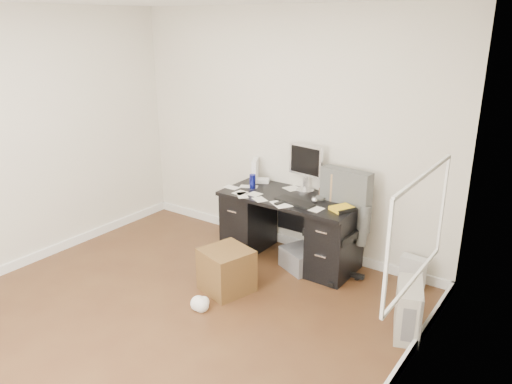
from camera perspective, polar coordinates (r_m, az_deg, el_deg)
ground at (r=4.69m, az=-10.46°, el=-14.05°), size 4.00×4.00×0.00m
room_shell at (r=4.04m, az=-11.24°, el=6.12°), size 4.02×4.02×2.71m
desk at (r=5.48m, az=3.86°, el=-3.93°), size 1.50×0.70×0.75m
loose_papers at (r=5.42m, az=1.85°, el=-0.21°), size 1.10×0.60×0.00m
lcd_monitor at (r=5.45m, az=5.72°, el=2.76°), size 0.45×0.30×0.53m
keyboard at (r=5.15m, az=4.46°, el=-1.14°), size 0.46×0.22×0.02m
computer_mouse at (r=5.16m, az=6.71°, el=-0.93°), size 0.08×0.08×0.07m
travel_mug at (r=5.58m, az=-0.40°, el=1.24°), size 0.08×0.08×0.16m
white_binder at (r=5.81m, az=-0.10°, el=2.51°), size 0.20×0.25×0.27m
magazine_file at (r=5.30m, az=9.44°, el=0.77°), size 0.15×0.26×0.29m
pen_cup at (r=5.31m, az=7.89°, el=0.67°), size 0.13×0.13×0.26m
yellow_book at (r=5.01m, az=9.84°, el=-1.89°), size 0.25×0.27×0.04m
paper_remote at (r=5.12m, az=2.90°, el=-1.29°), size 0.30×0.28×0.02m
office_chair at (r=5.18m, az=9.03°, el=-3.76°), size 0.67×0.67×1.10m
pc_tower at (r=4.50m, az=16.99°, el=-12.76°), size 0.34×0.50×0.45m
shopping_bag at (r=5.26m, az=17.46°, el=-8.72°), size 0.25×0.19×0.33m
wicker_basket at (r=4.96m, az=-3.39°, el=-8.89°), size 0.54×0.54×0.43m
desk_printer at (r=5.41m, az=5.14°, el=-7.62°), size 0.49×0.45×0.23m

